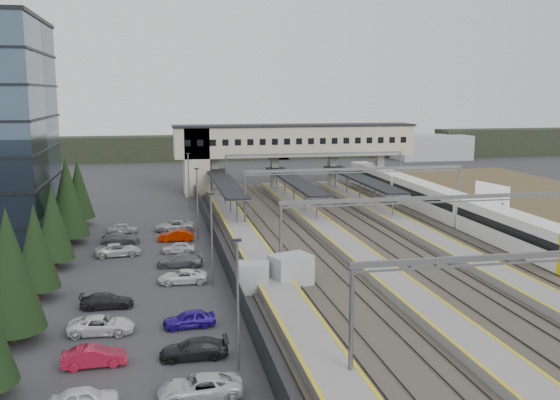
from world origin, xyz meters
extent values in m
plane|color=#2B2B2D|center=(0.00, 0.00, 0.00)|extent=(220.00, 220.00, 0.00)
cylinder|color=black|center=(-22.00, -18.00, 0.60)|extent=(0.44, 0.44, 1.20)
cone|color=black|center=(-22.00, -18.00, 5.10)|extent=(4.26, 4.26, 8.20)
cylinder|color=black|center=(-22.00, -9.00, 0.60)|extent=(0.44, 0.44, 1.20)
cone|color=black|center=(-22.00, -9.00, 4.40)|extent=(3.54, 3.54, 6.80)
cylinder|color=black|center=(-22.00, 0.00, 0.60)|extent=(0.44, 0.44, 1.20)
cone|color=black|center=(-22.00, 0.00, 4.50)|extent=(3.64, 3.64, 7.00)
cylinder|color=black|center=(-22.00, 10.00, 0.60)|extent=(0.44, 0.44, 1.20)
cone|color=black|center=(-22.00, 10.00, 5.25)|extent=(4.42, 4.42, 8.50)
cylinder|color=black|center=(-22.00, 20.00, 0.60)|extent=(0.44, 0.44, 1.20)
cone|color=black|center=(-22.00, 20.00, 4.60)|extent=(3.74, 3.74, 7.20)
imported|color=silver|center=(-16.50, -28.00, 0.61)|extent=(3.69, 1.77, 1.22)
imported|color=maroon|center=(-16.50, -22.70, 0.63)|extent=(3.92, 1.59, 1.27)
imported|color=silver|center=(-16.50, -17.40, 0.63)|extent=(4.63, 2.37, 1.25)
imported|color=black|center=(-16.50, -12.10, 0.58)|extent=(4.05, 1.69, 1.17)
imported|color=#B4B4B4|center=(-16.50, 3.80, 0.64)|extent=(4.75, 2.51, 1.27)
imported|color=#4D4D53|center=(-16.50, 9.10, 0.60)|extent=(4.24, 2.05, 1.19)
imported|color=#99999D|center=(-16.50, 14.40, 0.60)|extent=(3.56, 1.47, 1.21)
imported|color=silver|center=(-10.50, -28.00, 0.64)|extent=(4.64, 2.20, 1.28)
imported|color=black|center=(-10.50, -22.70, 0.62)|extent=(4.30, 1.80, 1.24)
imported|color=navy|center=(-10.50, -17.40, 0.63)|extent=(3.78, 1.76, 1.25)
imported|color=silver|center=(-10.50, -6.80, 0.59)|extent=(4.35, 2.17, 1.18)
imported|color=#54585C|center=(-10.50, -1.50, 0.63)|extent=(4.50, 2.15, 1.26)
imported|color=#B3B4B9|center=(-10.50, 3.80, 0.58)|extent=(3.47, 1.48, 1.17)
imported|color=#901700|center=(-10.50, 9.10, 0.65)|extent=(4.04, 1.71, 1.30)
imported|color=#9D9EA1|center=(-10.50, 14.40, 0.64)|extent=(4.66, 2.18, 1.29)
cylinder|color=slate|center=(-8.00, -25.00, 4.00)|extent=(0.16, 0.16, 8.00)
cube|color=black|center=(-8.00, -25.00, 8.00)|extent=(0.50, 0.25, 0.15)
cylinder|color=slate|center=(-8.00, -8.00, 4.00)|extent=(0.16, 0.16, 8.00)
cube|color=black|center=(-8.00, -8.00, 8.00)|extent=(0.50, 0.25, 0.15)
cylinder|color=slate|center=(-8.00, 10.00, 4.00)|extent=(0.16, 0.16, 8.00)
cube|color=black|center=(-8.00, 10.00, 8.00)|extent=(0.50, 0.25, 0.15)
cylinder|color=slate|center=(-8.00, 28.00, 4.00)|extent=(0.16, 0.16, 8.00)
cube|color=black|center=(-8.00, 28.00, 8.00)|extent=(0.50, 0.25, 0.15)
cube|color=#26282B|center=(-6.50, 5.00, 1.00)|extent=(0.08, 90.00, 2.00)
cube|color=#949799|center=(-1.47, -9.59, 1.39)|extent=(3.96, 3.41, 2.78)
cube|color=#949799|center=(-4.82, -10.30, 1.22)|extent=(3.06, 2.71, 2.44)
cube|color=#3E3A30|center=(12.00, 5.00, 0.10)|extent=(34.00, 90.00, 0.20)
cube|color=#59544C|center=(-0.72, 5.00, 0.28)|extent=(0.08, 90.00, 0.14)
cube|color=#59544C|center=(0.72, 5.00, 0.28)|extent=(0.08, 90.00, 0.14)
cube|color=#59544C|center=(3.28, 5.00, 0.28)|extent=(0.08, 90.00, 0.14)
cube|color=#59544C|center=(4.72, 5.00, 0.28)|extent=(0.08, 90.00, 0.14)
cube|color=#59544C|center=(9.28, 5.00, 0.28)|extent=(0.08, 90.00, 0.14)
cube|color=#59544C|center=(10.72, 5.00, 0.28)|extent=(0.08, 90.00, 0.14)
cube|color=#59544C|center=(13.28, 5.00, 0.28)|extent=(0.08, 90.00, 0.14)
cube|color=#59544C|center=(14.72, 5.00, 0.28)|extent=(0.08, 90.00, 0.14)
cube|color=#59544C|center=(19.28, 5.00, 0.28)|extent=(0.08, 90.00, 0.14)
cube|color=#59544C|center=(20.72, 5.00, 0.28)|extent=(0.08, 90.00, 0.14)
cube|color=#59544C|center=(23.28, 5.00, 0.28)|extent=(0.08, 90.00, 0.14)
cube|color=#59544C|center=(24.72, 5.00, 0.28)|extent=(0.08, 90.00, 0.14)
cube|color=gray|center=(-3.00, 5.00, 0.45)|extent=(3.20, 82.00, 0.90)
cube|color=gold|center=(-4.45, 5.00, 0.91)|extent=(0.25, 82.00, 0.02)
cube|color=gold|center=(-1.55, 5.00, 0.91)|extent=(0.25, 82.00, 0.02)
cube|color=gray|center=(7.00, 5.00, 0.45)|extent=(3.20, 82.00, 0.90)
cube|color=gold|center=(5.55, 5.00, 0.91)|extent=(0.25, 82.00, 0.02)
cube|color=gold|center=(8.45, 5.00, 0.91)|extent=(0.25, 82.00, 0.02)
cube|color=gray|center=(17.00, 5.00, 0.45)|extent=(3.20, 82.00, 0.90)
cube|color=gold|center=(15.55, 5.00, 0.91)|extent=(0.25, 82.00, 0.02)
cube|color=gold|center=(18.45, 5.00, 0.91)|extent=(0.25, 82.00, 0.02)
cube|color=black|center=(-3.00, 27.00, 4.00)|extent=(3.00, 30.00, 0.25)
cube|color=slate|center=(-3.00, 27.00, 3.85)|extent=(3.10, 30.00, 0.12)
cylinder|color=slate|center=(-3.00, 14.00, 2.40)|extent=(0.20, 0.20, 3.10)
cylinder|color=slate|center=(-3.00, 20.50, 2.40)|extent=(0.20, 0.20, 3.10)
cylinder|color=slate|center=(-3.00, 27.00, 2.40)|extent=(0.20, 0.20, 3.10)
cylinder|color=slate|center=(-3.00, 33.50, 2.40)|extent=(0.20, 0.20, 3.10)
cylinder|color=slate|center=(-3.00, 40.00, 2.40)|extent=(0.20, 0.20, 3.10)
cube|color=black|center=(7.00, 27.00, 4.00)|extent=(3.00, 30.00, 0.25)
cube|color=slate|center=(7.00, 27.00, 3.85)|extent=(3.10, 30.00, 0.12)
cylinder|color=slate|center=(7.00, 14.00, 2.40)|extent=(0.20, 0.20, 3.10)
cylinder|color=slate|center=(7.00, 20.50, 2.40)|extent=(0.20, 0.20, 3.10)
cylinder|color=slate|center=(7.00, 27.00, 2.40)|extent=(0.20, 0.20, 3.10)
cylinder|color=slate|center=(7.00, 33.50, 2.40)|extent=(0.20, 0.20, 3.10)
cylinder|color=slate|center=(7.00, 40.00, 2.40)|extent=(0.20, 0.20, 3.10)
cube|color=black|center=(17.00, 27.00, 4.00)|extent=(3.00, 30.00, 0.25)
cube|color=slate|center=(17.00, 27.00, 3.85)|extent=(3.10, 30.00, 0.12)
cylinder|color=slate|center=(17.00, 14.00, 2.40)|extent=(0.20, 0.20, 3.10)
cylinder|color=slate|center=(17.00, 20.50, 2.40)|extent=(0.20, 0.20, 3.10)
cylinder|color=slate|center=(17.00, 27.00, 2.40)|extent=(0.20, 0.20, 3.10)
cylinder|color=slate|center=(17.00, 33.50, 2.40)|extent=(0.20, 0.20, 3.10)
cylinder|color=slate|center=(17.00, 40.00, 2.40)|extent=(0.20, 0.20, 3.10)
cube|color=#BBAF95|center=(10.50, 42.00, 8.50)|extent=(40.00, 6.00, 5.00)
cube|color=black|center=(10.50, 42.00, 11.05)|extent=(40.40, 6.40, 0.30)
cube|color=#BBAF95|center=(-6.00, 42.00, 5.50)|extent=(4.00, 6.00, 11.00)
cube|color=black|center=(-7.50, 38.98, 8.60)|extent=(1.00, 0.06, 1.00)
cube|color=black|center=(-5.50, 38.98, 8.60)|extent=(1.00, 0.06, 1.00)
cube|color=black|center=(-3.50, 38.98, 8.60)|extent=(1.00, 0.06, 1.00)
cube|color=black|center=(-1.50, 38.98, 8.60)|extent=(1.00, 0.06, 1.00)
cube|color=black|center=(0.50, 38.98, 8.60)|extent=(1.00, 0.06, 1.00)
cube|color=black|center=(2.50, 38.98, 8.60)|extent=(1.00, 0.06, 1.00)
cube|color=black|center=(4.50, 38.98, 8.60)|extent=(1.00, 0.06, 1.00)
cube|color=black|center=(6.50, 38.98, 8.60)|extent=(1.00, 0.06, 1.00)
cube|color=black|center=(8.50, 38.98, 8.60)|extent=(1.00, 0.06, 1.00)
cube|color=black|center=(10.50, 38.98, 8.60)|extent=(1.00, 0.06, 1.00)
cube|color=black|center=(12.50, 38.98, 8.60)|extent=(1.00, 0.06, 1.00)
cube|color=black|center=(14.50, 38.98, 8.60)|extent=(1.00, 0.06, 1.00)
cube|color=black|center=(16.50, 38.98, 8.60)|extent=(1.00, 0.06, 1.00)
cube|color=black|center=(18.50, 38.98, 8.60)|extent=(1.00, 0.06, 1.00)
cube|color=black|center=(20.50, 38.98, 8.60)|extent=(1.00, 0.06, 1.00)
cube|color=black|center=(22.50, 38.98, 8.60)|extent=(1.00, 0.06, 1.00)
cube|color=black|center=(24.50, 38.98, 8.60)|extent=(1.00, 0.06, 1.00)
cube|color=black|center=(26.50, 38.98, 8.60)|extent=(1.00, 0.06, 1.00)
cube|color=black|center=(28.50, 38.98, 8.60)|extent=(1.00, 0.06, 1.00)
cube|color=gray|center=(-4.50, 42.00, 3.00)|extent=(1.20, 1.60, 6.00)
cube|color=gray|center=(-3.00, 42.00, 3.00)|extent=(1.20, 1.60, 6.00)
cube|color=gray|center=(7.00, 42.00, 3.00)|extent=(1.20, 1.60, 6.00)
cube|color=gray|center=(17.00, 42.00, 3.00)|extent=(1.20, 1.60, 6.00)
cube|color=gray|center=(25.50, 42.00, 3.00)|extent=(1.20, 1.60, 6.00)
cylinder|color=slate|center=(-2.00, -28.00, 3.50)|extent=(0.28, 0.28, 7.00)
cylinder|color=slate|center=(-2.00, -8.00, 3.50)|extent=(0.28, 0.28, 7.00)
cube|color=slate|center=(12.00, -8.00, 7.00)|extent=(28.40, 0.25, 0.35)
cube|color=slate|center=(12.00, -8.00, 6.60)|extent=(28.40, 0.12, 0.12)
cylinder|color=slate|center=(-2.00, 14.00, 3.50)|extent=(0.28, 0.28, 7.00)
cylinder|color=slate|center=(26.00, 14.00, 3.50)|extent=(0.28, 0.28, 7.00)
cube|color=slate|center=(12.00, 14.00, 7.00)|extent=(28.40, 0.25, 0.35)
cube|color=slate|center=(12.00, 14.00, 6.60)|extent=(28.40, 0.12, 0.12)
cylinder|color=slate|center=(-2.00, 34.00, 3.50)|extent=(0.28, 0.28, 7.00)
cylinder|color=slate|center=(26.00, 34.00, 3.50)|extent=(0.28, 0.28, 7.00)
cube|color=slate|center=(12.00, 34.00, 7.00)|extent=(28.40, 0.25, 0.35)
cube|color=slate|center=(12.00, 34.00, 6.60)|extent=(28.40, 0.12, 0.12)
cube|color=white|center=(24.00, -2.20, 2.15)|extent=(2.87, 19.90, 3.69)
cube|color=black|center=(24.00, -2.20, 2.56)|extent=(2.93, 19.30, 0.92)
cube|color=slate|center=(24.00, -2.20, 0.56)|extent=(2.46, 18.50, 0.51)
cube|color=white|center=(24.00, 18.30, 2.15)|extent=(2.87, 19.90, 3.69)
cube|color=black|center=(24.00, 18.30, 2.56)|extent=(2.93, 19.30, 0.92)
cube|color=slate|center=(24.00, 18.30, 0.56)|extent=(2.46, 18.50, 0.51)
cube|color=white|center=(24.00, 38.80, 2.15)|extent=(2.87, 19.90, 3.69)
cube|color=black|center=(24.00, 38.80, 2.56)|extent=(2.93, 19.30, 0.92)
cube|color=slate|center=(24.00, 38.80, 0.56)|extent=(2.46, 18.50, 0.51)
cylinder|color=slate|center=(28.71, 7.98, 1.62)|extent=(0.20, 0.20, 3.24)
cylinder|color=slate|center=(28.71, 13.06, 1.62)|extent=(0.20, 0.20, 3.24)
cube|color=white|center=(28.71, 10.52, 3.66)|extent=(1.31, 5.99, 3.04)
cube|color=black|center=(-10.00, 95.00, 3.00)|extent=(60.00, 8.00, 6.00)
cube|color=black|center=(40.00, 95.00, 2.50)|extent=(50.00, 8.00, 5.00)
cube|color=black|center=(80.00, 90.00, 3.50)|extent=(40.00, 8.00, 7.00)
cube|color=#949799|center=(55.00, 85.00, 3.00)|extent=(18.00, 10.00, 6.00)
camera|label=1|loc=(-12.44, -59.77, 16.37)|focal=40.00mm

